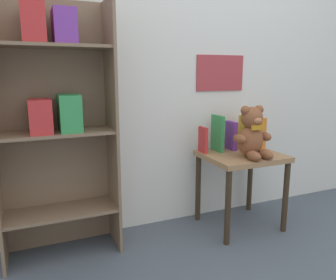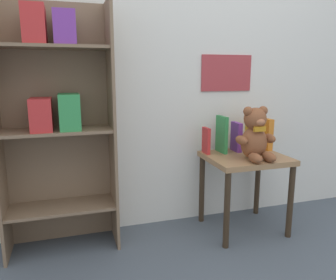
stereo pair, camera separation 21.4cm
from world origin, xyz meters
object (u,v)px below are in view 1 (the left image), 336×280
object	(u,v)px
bookshelf_side	(54,113)
book_standing_orange	(259,132)
teddy_bear	(252,134)
book_standing_red	(203,140)
book_standing_green	(218,133)
book_standing_purple	(231,136)
book_standing_yellow	(245,132)
display_table	(241,166)

from	to	relation	value
bookshelf_side	book_standing_orange	size ratio (longest dim) A/B	6.60
teddy_bear	book_standing_red	bearing A→B (deg)	136.29
book_standing_red	book_standing_green	size ratio (longest dim) A/B	0.70
book_standing_green	book_standing_purple	world-z (taller)	book_standing_green
bookshelf_side	book_standing_yellow	bearing A→B (deg)	-0.35
bookshelf_side	teddy_bear	world-z (taller)	bookshelf_side
teddy_bear	book_standing_yellow	world-z (taller)	teddy_bear
teddy_bear	book_standing_orange	size ratio (longest dim) A/B	1.51
teddy_bear	book_standing_purple	bearing A→B (deg)	91.93
bookshelf_side	teddy_bear	distance (m)	1.28
teddy_bear	book_standing_purple	xyz separation A→B (m)	(-0.01, 0.24, -0.05)
teddy_bear	display_table	bearing A→B (deg)	94.93
book_standing_orange	book_standing_purple	bearing A→B (deg)	174.23
book_standing_red	book_standing_yellow	world-z (taller)	book_standing_yellow
bookshelf_side	book_standing_red	distance (m)	1.03
teddy_bear	book_standing_purple	distance (m)	0.24
book_standing_green	book_standing_yellow	world-z (taller)	book_standing_green
book_standing_orange	book_standing_green	bearing A→B (deg)	175.93
book_standing_red	book_standing_purple	world-z (taller)	book_standing_purple
display_table	teddy_bear	size ratio (longest dim) A/B	1.56
display_table	book_standing_orange	distance (m)	0.34
bookshelf_side	book_standing_yellow	size ratio (longest dim) A/B	6.19
bookshelf_side	book_standing_yellow	distance (m)	1.37
book_standing_yellow	book_standing_orange	bearing A→B (deg)	-7.72
book_standing_orange	bookshelf_side	bearing A→B (deg)	177.66
display_table	book_standing_green	size ratio (longest dim) A/B	2.07
book_standing_red	book_standing_yellow	distance (m)	0.36
book_standing_purple	book_standing_yellow	bearing A→B (deg)	0.14
book_standing_green	book_standing_orange	size ratio (longest dim) A/B	1.13
book_standing_green	book_standing_orange	world-z (taller)	book_standing_green
bookshelf_side	book_standing_purple	bearing A→B (deg)	-0.31
teddy_bear	book_standing_purple	size ratio (longest dim) A/B	1.65
display_table	book_standing_red	bearing A→B (deg)	148.94
book_standing_green	teddy_bear	bearing A→B (deg)	-63.23
teddy_bear	book_standing_orange	distance (m)	0.32
display_table	teddy_bear	distance (m)	0.27
bookshelf_side	teddy_bear	xyz separation A→B (m)	(1.25, -0.24, -0.17)
book_standing_red	display_table	bearing A→B (deg)	-30.69
bookshelf_side	book_standing_green	world-z (taller)	bookshelf_side
book_standing_red	book_standing_green	distance (m)	0.13
display_table	book_standing_yellow	xyz separation A→B (m)	(0.12, 0.14, 0.21)
bookshelf_side	book_standing_green	size ratio (longest dim) A/B	5.82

